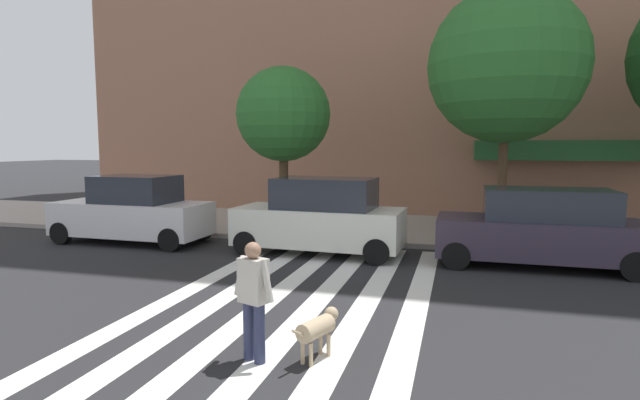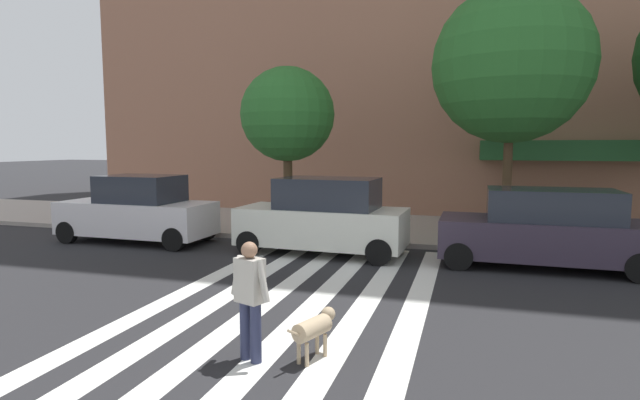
{
  "view_description": "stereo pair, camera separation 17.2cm",
  "coord_description": "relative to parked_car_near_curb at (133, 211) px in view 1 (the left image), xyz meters",
  "views": [
    {
      "loc": [
        2.14,
        -0.62,
        2.9
      ],
      "look_at": [
        -0.33,
        8.21,
        1.91
      ],
      "focal_mm": 28.12,
      "sensor_mm": 36.0,
      "label": 1
    },
    {
      "loc": [
        2.31,
        -0.57,
        2.9
      ],
      "look_at": [
        -0.33,
        8.21,
        1.91
      ],
      "focal_mm": 28.12,
      "sensor_mm": 36.0,
      "label": 2
    }
  ],
  "objects": [
    {
      "name": "ground_plane",
      "position": [
        7.29,
        -5.46,
        -0.95
      ],
      "size": [
        160.0,
        160.0,
        0.0
      ],
      "primitive_type": "plane",
      "color": "#232326"
    },
    {
      "name": "sidewalk_far",
      "position": [
        7.29,
        4.31,
        -0.87
      ],
      "size": [
        80.0,
        6.0,
        0.15
      ],
      "primitive_type": "cube",
      "color": "#9F948B",
      "rests_on": "ground_plane"
    },
    {
      "name": "crosswalk_stripes",
      "position": [
        6.48,
        -5.46,
        -0.94
      ],
      "size": [
        4.95,
        12.94,
        0.01
      ],
      "color": "silver",
      "rests_on": "ground_plane"
    },
    {
      "name": "parked_car_near_curb",
      "position": [
        0.0,
        0.0,
        0.0
      ],
      "size": [
        4.69,
        1.97,
        2.03
      ],
      "color": "silver",
      "rests_on": "ground_plane"
    },
    {
      "name": "parked_car_behind_first",
      "position": [
        5.85,
        -0.0,
        0.04
      ],
      "size": [
        4.55,
        2.05,
        2.05
      ],
      "color": "silver",
      "rests_on": "ground_plane"
    },
    {
      "name": "parked_car_third_in_line",
      "position": [
        11.33,
        0.0,
        -0.01
      ],
      "size": [
        4.72,
        2.0,
        1.89
      ],
      "color": "#342B3B",
      "rests_on": "ground_plane"
    },
    {
      "name": "street_tree_nearest",
      "position": [
        3.94,
        2.45,
        2.95
      ],
      "size": [
        3.02,
        3.02,
        5.27
      ],
      "color": "#4C3823",
      "rests_on": "sidewalk_far"
    },
    {
      "name": "street_tree_middle",
      "position": [
        10.65,
        2.96,
        4.29
      ],
      "size": [
        4.54,
        4.54,
        7.37
      ],
      "color": "#4C3823",
      "rests_on": "sidewalk_far"
    },
    {
      "name": "pedestrian_dog_walker",
      "position": [
        6.82,
        -6.82,
        -0.02
      ],
      "size": [
        0.69,
        0.36,
        1.64
      ],
      "color": "#282D4C",
      "rests_on": "ground_plane"
    },
    {
      "name": "dog_on_leash",
      "position": [
        7.63,
        -6.51,
        -0.5
      ],
      "size": [
        0.48,
        0.95,
        0.65
      ],
      "color": "tan",
      "rests_on": "ground_plane"
    }
  ]
}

